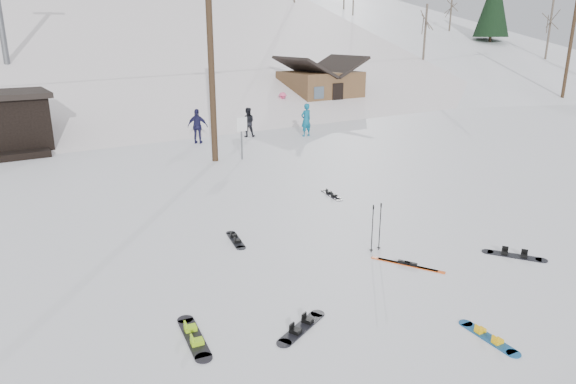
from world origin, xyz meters
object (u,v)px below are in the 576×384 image
utility_pole (211,49)px  hero_snowboard (489,337)px  cabin (320,89)px  hero_skis (407,264)px

utility_pole → hero_snowboard: 15.83m
cabin → hero_skis: cabin is taller
cabin → hero_snowboard: size_ratio=4.03×
utility_pole → hero_snowboard: utility_pole is taller
hero_skis → utility_pole: bearing=59.0°
cabin → hero_snowboard: 29.06m
hero_skis → cabin: bearing=30.4°
cabin → hero_snowboard: (-14.70, -25.02, -1.46)m
hero_snowboard → hero_skis: 3.15m
utility_pole → cabin: utility_pole is taller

